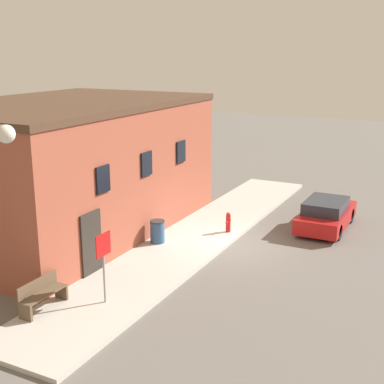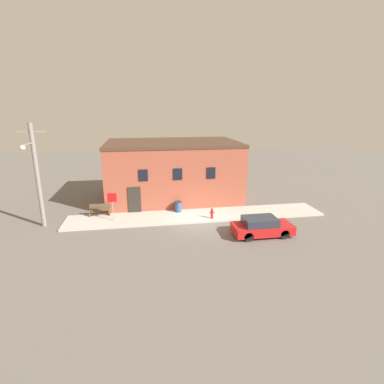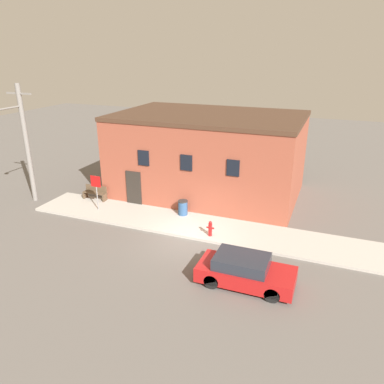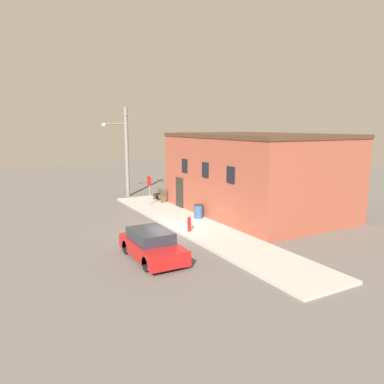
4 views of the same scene
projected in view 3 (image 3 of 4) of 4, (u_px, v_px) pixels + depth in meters
The scene contains 9 objects.
ground_plane at pixel (189, 239), 19.01m from camera, with size 80.00×80.00×0.00m, color #66605B.
sidewalk at pixel (199, 226), 20.25m from camera, with size 19.78×2.92×0.14m.
brick_building at pixel (208, 154), 24.33m from camera, with size 11.66×7.67×5.27m.
fire_hydrant at pixel (210, 228), 18.94m from camera, with size 0.40×0.19×0.81m.
stop_sign at pixel (96, 186), 21.69m from camera, with size 0.67×0.06×2.10m.
bench at pixel (95, 193), 23.61m from camera, with size 1.54×0.44×0.87m.
trash_bin at pixel (183, 208), 21.39m from camera, with size 0.57×0.57×0.86m.
utility_pole at pixel (25, 141), 22.53m from camera, with size 1.80×2.13×7.23m.
parked_car at pixel (245, 271), 15.18m from camera, with size 3.92×1.73×1.26m.
Camera 3 is at (6.34, -15.67, 9.01)m, focal length 35.00 mm.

